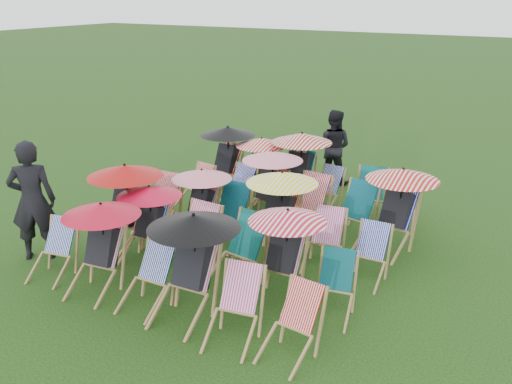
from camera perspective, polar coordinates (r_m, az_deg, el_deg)
The scene contains 33 objects.
ground at distance 9.58m, azimuth -0.70°, elevation -5.89°, with size 100.00×100.00×0.00m, color black.
deckchair_0 at distance 9.13m, azimuth -19.69°, elevation -5.55°, with size 0.69×0.86×0.84m.
deckchair_1 at distance 8.40m, azimuth -15.57°, elevation -5.28°, with size 1.10×1.18×1.31m.
deckchair_2 at distance 7.94m, azimuth -10.85°, elevation -8.40°, with size 0.59×0.82×0.88m.
deckchair_3 at distance 7.48m, azimuth -6.86°, elevation -7.31°, with size 1.21×1.27×1.44m.
deckchair_4 at distance 7.10m, azimuth -2.23°, elevation -11.57°, with size 0.72×0.91×0.90m.
deckchair_5 at distance 6.84m, azimuth 3.50°, elevation -13.15°, with size 0.66×0.84×0.85m.
deckchair_6 at distance 9.61m, azimuth -13.37°, elevation -1.40°, with size 1.22×1.28×1.45m.
deckchair_7 at distance 9.21m, azimuth -10.99°, elevation -2.96°, with size 1.03×1.08×1.22m.
deckchair_8 at distance 8.76m, azimuth -6.66°, elevation -4.92°, with size 0.73×0.97×1.01m.
deckchair_9 at distance 8.36m, azimuth -1.94°, elevation -6.05°, with size 0.80×1.02×1.01m.
deckchair_10 at distance 7.94m, azimuth 2.52°, elevation -6.09°, with size 1.09×1.14×1.30m.
deckchair_11 at distance 7.68m, azimuth 7.72°, elevation -9.46°, with size 0.67×0.85×0.83m.
deckchair_12 at distance 10.39m, azimuth -9.80°, elevation -1.19°, with size 0.67×0.92×0.97m.
deckchair_13 at distance 9.88m, azimuth -5.90°, elevation -1.08°, with size 1.04×1.10×1.23m.
deckchair_14 at distance 9.68m, azimuth -3.03°, elevation -2.44°, with size 0.67×0.92×0.98m.
deckchair_15 at distance 9.21m, azimuth 2.01°, elevation -2.02°, with size 1.16×1.21×1.38m.
deckchair_16 at distance 8.96m, azimuth 6.83°, elevation -4.84°, with size 0.69×0.88×0.88m.
deckchair_17 at distance 8.65m, azimuth 11.12°, elevation -6.21°, with size 0.56×0.77×0.82m.
deckchair_18 at distance 11.32m, azimuth -6.26°, elevation 0.42°, with size 0.70×0.87×0.85m.
deckchair_19 at distance 10.93m, azimuth -2.27°, elevation 0.02°, with size 0.77×0.95×0.92m.
deckchair_20 at distance 10.57m, azimuth 1.15°, elevation 0.72°, with size 1.12×1.17×1.33m.
deckchair_21 at distance 10.16m, azimuth 4.96°, elevation -1.36°, with size 0.74×0.97×1.00m.
deckchair_22 at distance 9.81m, azimuth 9.41°, elevation -2.29°, with size 0.84×1.04×1.01m.
deckchair_23 at distance 9.58m, azimuth 13.66°, elevation -1.63°, with size 1.19×1.26×1.41m.
deckchair_24 at distance 12.21m, azimuth -3.28°, elevation 3.47°, with size 1.17×1.24×1.39m.
deckchair_25 at distance 11.80m, azimuth 0.11°, elevation 2.57°, with size 1.06×1.11×1.26m.
deckchair_26 at distance 11.47m, azimuth 4.09°, elevation 2.51°, with size 1.21×1.27×1.44m.
deckchair_27 at distance 11.26m, azimuth 6.87°, elevation 0.24°, with size 0.65×0.83×0.82m.
deckchair_28 at distance 10.86m, azimuth 11.23°, elevation -0.43°, with size 0.75×0.95×0.94m.
deckchair_29 at distance 10.70m, azimuth 14.30°, elevation -1.28°, with size 0.68×0.85×0.84m.
person_left at distance 9.65m, azimuth -21.46°, elevation -0.81°, with size 0.72×0.47×1.96m, color black.
person_rear at distance 12.76m, azimuth 7.72°, elevation 4.49°, with size 0.81×0.63×1.66m, color black.
Camera 1 is at (4.39, -7.44, 4.13)m, focal length 40.00 mm.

